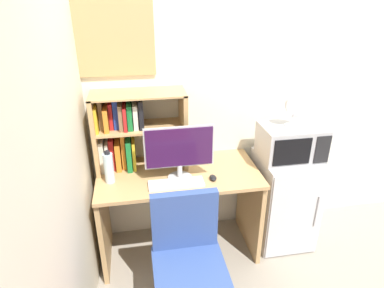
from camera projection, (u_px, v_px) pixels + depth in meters
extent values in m
cube|color=silver|center=(326.00, 85.00, 2.86)|extent=(6.40, 0.04, 2.60)
cube|color=silver|center=(22.00, 245.00, 1.10)|extent=(0.04, 4.40, 2.60)
cube|color=tan|center=(179.00, 174.00, 2.59)|extent=(1.25, 0.63, 0.03)
cube|color=tan|center=(104.00, 222.00, 2.66)|extent=(0.04, 0.57, 0.74)
cube|color=tan|center=(250.00, 207.00, 2.85)|extent=(0.04, 0.57, 0.74)
cube|color=tan|center=(96.00, 134.00, 2.51)|extent=(0.03, 0.30, 0.60)
cube|color=tan|center=(183.00, 128.00, 2.61)|extent=(0.03, 0.30, 0.60)
cube|color=tan|center=(138.00, 93.00, 2.43)|extent=(0.70, 0.30, 0.01)
cube|color=tan|center=(140.00, 127.00, 2.55)|extent=(0.63, 0.30, 0.01)
cube|color=silver|center=(103.00, 153.00, 2.60)|extent=(0.03, 0.23, 0.26)
cube|color=silver|center=(108.00, 153.00, 2.62)|extent=(0.02, 0.22, 0.24)
cube|color=#B21E1E|center=(112.00, 151.00, 2.63)|extent=(0.04, 0.19, 0.25)
cube|color=orange|center=(118.00, 153.00, 2.63)|extent=(0.04, 0.22, 0.23)
cube|color=orange|center=(123.00, 149.00, 2.64)|extent=(0.03, 0.19, 0.29)
cube|color=#197233|center=(129.00, 151.00, 2.63)|extent=(0.04, 0.25, 0.25)
cube|color=gold|center=(134.00, 152.00, 2.65)|extent=(0.02, 0.23, 0.23)
cube|color=gold|center=(97.00, 116.00, 2.47)|extent=(0.02, 0.25, 0.19)
cube|color=brown|center=(101.00, 113.00, 2.48)|extent=(0.03, 0.17, 0.23)
cube|color=orange|center=(106.00, 117.00, 2.48)|extent=(0.03, 0.24, 0.17)
cube|color=#B21E1E|center=(111.00, 114.00, 2.50)|extent=(0.03, 0.17, 0.20)
cube|color=navy|center=(116.00, 113.00, 2.50)|extent=(0.04, 0.17, 0.22)
cube|color=brown|center=(121.00, 114.00, 2.50)|extent=(0.03, 0.23, 0.19)
cube|color=#B21E1E|center=(125.00, 115.00, 2.50)|extent=(0.03, 0.24, 0.18)
cube|color=#197233|center=(130.00, 114.00, 2.51)|extent=(0.04, 0.23, 0.19)
cube|color=silver|center=(135.00, 114.00, 2.52)|extent=(0.03, 0.22, 0.19)
cube|color=black|center=(141.00, 112.00, 2.52)|extent=(0.03, 0.23, 0.22)
cylinder|color=#B7B7BC|center=(180.00, 178.00, 2.50)|extent=(0.18, 0.18, 0.02)
cylinder|color=#B7B7BC|center=(180.00, 171.00, 2.47)|extent=(0.04, 0.04, 0.10)
cube|color=#B7B7BC|center=(179.00, 147.00, 2.39)|extent=(0.51, 0.01, 0.32)
cube|color=#33143D|center=(179.00, 147.00, 2.39)|extent=(0.48, 0.02, 0.29)
cube|color=silver|center=(176.00, 184.00, 2.42)|extent=(0.40, 0.13, 0.02)
ellipsoid|color=black|center=(213.00, 178.00, 2.49)|extent=(0.05, 0.08, 0.03)
cylinder|color=silver|center=(109.00, 168.00, 2.41)|extent=(0.07, 0.07, 0.23)
cylinder|color=black|center=(107.00, 153.00, 2.36)|extent=(0.04, 0.04, 0.02)
cube|color=silver|center=(283.00, 199.00, 2.89)|extent=(0.47, 0.49, 0.81)
cube|color=silver|center=(296.00, 217.00, 2.67)|extent=(0.45, 0.01, 0.78)
cylinder|color=#B2B2B7|center=(317.00, 212.00, 2.66)|extent=(0.01, 0.01, 0.28)
cube|color=#ADADB2|center=(291.00, 142.00, 2.66)|extent=(0.49, 0.33, 0.28)
cube|color=black|center=(292.00, 152.00, 2.50)|extent=(0.29, 0.01, 0.21)
cube|color=black|center=(323.00, 150.00, 2.53)|extent=(0.12, 0.01, 0.22)
cylinder|color=silver|center=(292.00, 125.00, 2.59)|extent=(0.11, 0.11, 0.01)
cylinder|color=silver|center=(293.00, 119.00, 2.57)|extent=(0.02, 0.02, 0.09)
cylinder|color=silver|center=(295.00, 104.00, 2.51)|extent=(0.16, 0.03, 0.16)
cube|color=#334C8C|center=(190.00, 272.00, 2.10)|extent=(0.46, 0.46, 0.07)
cube|color=#334C8C|center=(185.00, 220.00, 2.18)|extent=(0.44, 0.06, 0.42)
cube|color=tan|center=(101.00, 38.00, 2.36)|extent=(0.75, 0.02, 0.54)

